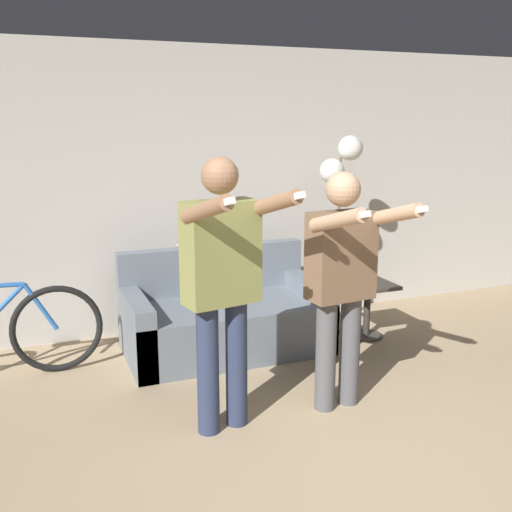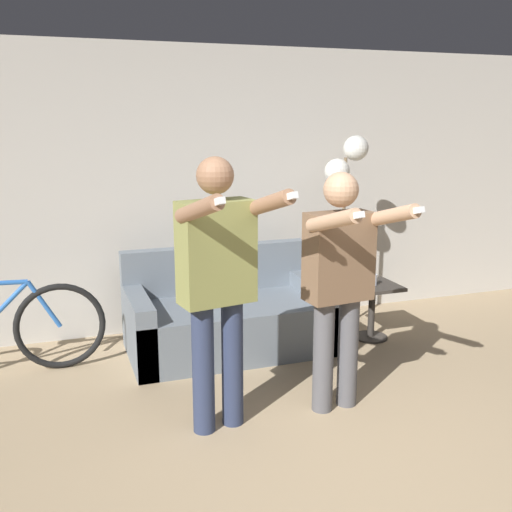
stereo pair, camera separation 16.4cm
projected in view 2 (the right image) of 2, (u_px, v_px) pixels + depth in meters
The scene contains 9 objects.
ground_plane at pixel (406, 508), 3.08m from camera, with size 16.00×16.00×0.00m, color tan.
wall_back at pixel (229, 189), 5.64m from camera, with size 10.00×0.05×2.60m.
couch at pixel (227, 319), 5.14m from camera, with size 1.69×0.90×0.85m.
person_left at pixel (218, 275), 3.65m from camera, with size 0.60×0.72×1.74m.
person_right at pixel (340, 275), 3.93m from camera, with size 0.55×0.69×1.63m.
cat at pixel (212, 236), 5.29m from camera, with size 0.48×0.14×0.19m.
floor_lamp at pixel (346, 173), 5.35m from camera, with size 0.41×0.24×1.81m.
side_table at pixel (372, 300), 5.38m from camera, with size 0.44×0.44×0.51m.
cup at pixel (372, 280), 5.32m from camera, with size 0.08×0.08×0.10m.
Camera 2 is at (-1.62, -2.30, 1.96)m, focal length 42.00 mm.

